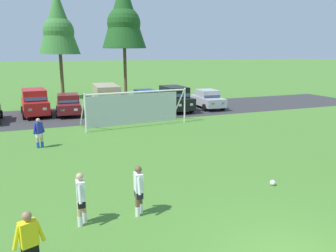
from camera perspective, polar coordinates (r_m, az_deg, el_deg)
The scene contains 16 objects.
ground_plane at distance 21.80m, azimuth -6.26°, elevation -0.85°, with size 400.00×400.00×0.00m, color #477A2D.
parking_lot_strip at distance 28.56m, azimuth -9.98°, elevation 2.28°, with size 52.00×8.40×0.01m, color #333335.
soccer_ball at distance 13.59m, azimuth 17.85°, elevation -9.43°, with size 0.22×0.22×0.22m.
soccer_goal at distance 23.44m, azimuth -5.88°, elevation 3.34°, with size 7.56×2.58×2.57m.
referee at distance 8.50m, azimuth -23.07°, elevation -18.53°, with size 0.74×0.36×1.64m.
player_striker_near at distance 10.57m, azimuth -5.15°, elevation -11.15°, with size 0.30×0.73×1.64m.
player_midfield_center at distance 19.04m, azimuth -21.63°, elevation -1.14°, with size 0.64×0.52×1.64m.
player_defender_far at distance 10.30m, azimuth -14.97°, elevation -12.21°, with size 0.30×0.73×1.64m.
parked_car_slot_left at distance 29.01m, azimuth -22.27°, elevation 3.90°, with size 2.41×4.74×2.16m.
parked_car_slot_center_left at distance 28.43m, azimuth -17.02°, elevation 3.65°, with size 2.23×4.30×1.72m.
parked_car_slot_center at distance 27.25m, azimuth -10.69°, elevation 4.60°, with size 2.40×4.90×2.52m.
parked_car_slot_center_right at distance 30.35m, azimuth -3.80°, elevation 4.72°, with size 2.25×4.31×1.72m.
parked_car_slot_right at distance 29.09m, azimuth 1.19°, elevation 4.87°, with size 2.18×4.62×2.16m.
parked_car_slot_far_right at distance 30.59m, azimuth 6.97°, elevation 4.72°, with size 2.22×4.29×1.72m.
tree_left_edge at distance 38.91m, azimuth -18.68°, elevation 16.54°, with size 4.42×4.42×11.79m.
tree_mid_left at distance 39.12m, azimuth -7.78°, elevation 18.70°, with size 5.03×5.03×13.41m.
Camera 1 is at (-5.43, -5.49, 5.09)m, focal length 34.82 mm.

